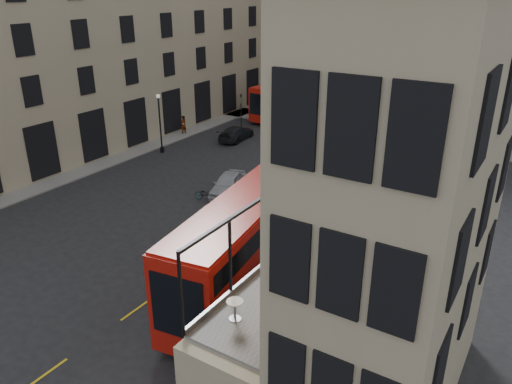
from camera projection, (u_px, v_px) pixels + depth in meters
The scene contains 31 objects.
ground at pixel (175, 318), 23.16m from camera, with size 140.00×140.00×0.00m, color black.
host_building_main at pixel (409, 217), 15.25m from camera, with size 7.26×11.40×15.10m.
host_frontage at pixel (302, 326), 19.10m from camera, with size 3.00×11.00×4.50m, color tan.
cafe_floor at pixel (304, 275), 18.20m from camera, with size 3.00×10.00×0.10m, color slate.
building_left at pixel (89, 16), 47.51m from camera, with size 14.60×50.60×22.00m.
gateway at pixel (403, 27), 59.34m from camera, with size 35.00×10.60×18.00m.
pavement_far at pixel (358, 120), 55.69m from camera, with size 40.00×12.00×0.12m, color slate.
pavement_left at pixel (72, 160), 43.27m from camera, with size 8.00×48.00×0.12m, color slate.
traffic_light_near at pixel (284, 183), 32.06m from camera, with size 0.16×0.20×3.80m.
traffic_light_far at pixel (241, 107), 51.38m from camera, with size 0.16×0.20×3.80m.
street_lamp_a at pixel (160, 127), 44.58m from camera, with size 0.36×0.36×5.33m.
street_lamp_b at pixel (345, 107), 51.66m from camera, with size 0.36×0.36×5.33m.
bus_near at pixel (247, 239), 24.33m from camera, with size 4.54×12.78×4.99m.
bus_far at pixel (284, 97), 56.50m from camera, with size 3.16×10.24×4.02m.
car_a at pixel (228, 184), 36.41m from camera, with size 1.81×4.50×1.53m, color #A5A7AD.
car_b at pixel (365, 145), 45.24m from camera, with size 1.39×3.98×1.31m, color #A30E0A.
car_c at pixel (236, 133), 48.83m from camera, with size 1.90×4.68×1.36m, color black.
bicycle at pixel (206, 194), 35.49m from camera, with size 0.58×1.68×0.88m, color gray.
cyclist at pixel (233, 200), 33.54m from camera, with size 0.61×0.40×1.68m, color #A8E217.
pedestrian_a at pixel (273, 113), 55.52m from camera, with size 0.82×0.64×1.68m, color gray.
pedestrian_b at pixel (284, 114), 54.57m from camera, with size 1.25×0.72×1.93m, color gray.
pedestrian_c at pixel (360, 123), 51.80m from camera, with size 0.92×0.38×1.56m, color gray.
pedestrian_d at pixel (456, 132), 48.53m from camera, with size 0.86×0.56×1.76m, color gray.
pedestrian_e at pixel (183, 125), 50.36m from camera, with size 0.72×0.47×1.96m, color gray.
cafe_table_near at pixel (235, 307), 15.57m from camera, with size 0.54×0.54×0.67m.
cafe_table_mid at pixel (292, 245), 19.01m from camera, with size 0.67×0.67×0.84m.
cafe_table_far at pixel (316, 235), 19.93m from camera, with size 0.57×0.57×0.71m.
cafe_chair_a at pixel (272, 322), 15.20m from camera, with size 0.43×0.43×0.86m.
cafe_chair_b at pixel (303, 289), 16.80m from camera, with size 0.47×0.47×0.87m.
cafe_chair_c at pixel (327, 270), 17.96m from camera, with size 0.43×0.43×0.79m.
cafe_chair_d at pixel (368, 238), 20.13m from camera, with size 0.51×0.51×0.91m.
Camera 1 is at (13.30, -14.12, 14.45)m, focal length 35.00 mm.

